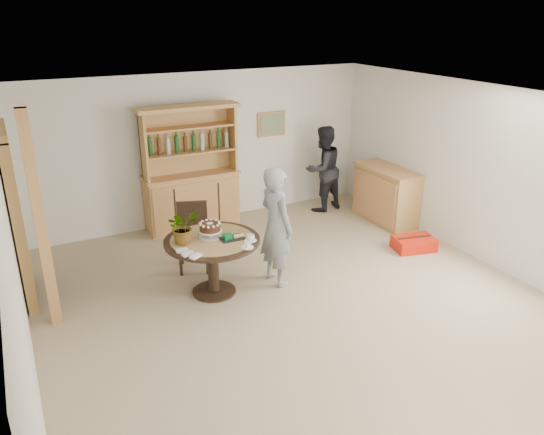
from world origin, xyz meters
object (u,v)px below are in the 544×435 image
Objects in this scene: teen_boy at (276,226)px; dining_table at (212,250)px; sideboard at (386,195)px; red_suitcase at (414,243)px; adult_person at (323,169)px; dining_chair at (193,232)px; hutch at (191,188)px.

dining_table is at bearing 76.31° from teen_boy.
teen_boy reaches higher than sideboard.
sideboard reaches higher than red_suitcase.
teen_boy is (0.85, -0.10, 0.20)m from dining_table.
dining_table is (-3.54, -1.00, 0.13)m from sideboard.
dining_table is 0.75× the size of teen_boy.
dining_table is at bearing 23.15° from adult_person.
red_suitcase is at bearing -2.92° from dining_table.
dining_chair reaches higher than dining_table.
red_suitcase is at bearing 87.10° from adult_person.
teen_boy reaches higher than dining_chair.
dining_chair is at bearing 175.75° from red_suitcase.
hutch is at bearing 77.37° from dining_table.
dining_chair is 1.27m from teen_boy.
teen_boy reaches higher than red_suitcase.
teen_boy reaches higher than dining_table.
sideboard is 0.78× the size of teen_boy.
adult_person reaches higher than dining_table.
red_suitcase is (3.16, -0.99, -0.43)m from dining_chair.
red_suitcase is at bearing -41.88° from hutch.
red_suitcase is (3.18, -0.16, -0.50)m from dining_table.
hutch is 1.62× the size of sideboard.
hutch is 2.30m from dining_table.
adult_person is at bearing -51.39° from teen_boy.
dining_chair is 3.34m from red_suitcase.
sideboard reaches higher than dining_table.
hutch is at bearing -17.89° from adult_person.
dining_table is at bearing -102.63° from hutch.
dining_chair is (0.03, 0.82, -0.07)m from dining_table.
hutch is 3.65m from red_suitcase.
dining_chair reaches higher than sideboard.
hutch is at bearing 1.46° from teen_boy.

